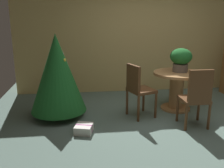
% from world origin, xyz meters
% --- Properties ---
extents(ground_plane, '(6.60, 6.60, 0.00)m').
position_xyz_m(ground_plane, '(0.00, 0.00, 0.00)').
color(ground_plane, slate).
extents(back_wall_panel, '(6.00, 0.10, 2.60)m').
position_xyz_m(back_wall_panel, '(0.00, 2.20, 1.30)').
color(back_wall_panel, tan).
rests_on(back_wall_panel, ground_plane).
extents(round_dining_table, '(0.91, 0.91, 0.74)m').
position_xyz_m(round_dining_table, '(0.33, 0.79, 0.46)').
color(round_dining_table, '#B27F4C').
rests_on(round_dining_table, ground_plane).
extents(flower_vase, '(0.41, 0.41, 0.45)m').
position_xyz_m(flower_vase, '(0.40, 0.85, 1.00)').
color(flower_vase, '#665B51').
rests_on(flower_vase, round_dining_table).
extents(wooden_chair_near, '(0.43, 0.42, 0.99)m').
position_xyz_m(wooden_chair_near, '(0.33, -0.07, 0.54)').
color(wooden_chair_near, brown).
rests_on(wooden_chair_near, ground_plane).
extents(wooden_chair_left_near, '(0.53, 0.55, 0.96)m').
position_xyz_m(wooden_chair_left_near, '(-0.50, 0.49, 0.55)').
color(wooden_chair_left_near, brown).
rests_on(wooden_chair_left_near, ground_plane).
extents(holiday_tree, '(0.99, 0.99, 1.50)m').
position_xyz_m(holiday_tree, '(-1.91, 0.69, 0.81)').
color(holiday_tree, brown).
rests_on(holiday_tree, ground_plane).
extents(gift_box_cream, '(0.32, 0.34, 0.13)m').
position_xyz_m(gift_box_cream, '(-1.48, -0.06, 0.06)').
color(gift_box_cream, silver).
rests_on(gift_box_cream, ground_plane).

